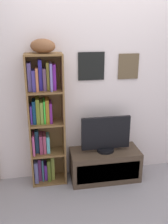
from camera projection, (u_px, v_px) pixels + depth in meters
name	position (u px, v px, depth m)	size (l,w,h in m)	color
back_wall	(100.00, 85.00, 3.17)	(4.80, 0.08, 2.42)	silver
bookshelf	(44.00, 122.00, 3.06)	(0.43, 0.26, 1.64)	brown
football	(43.00, 46.00, 2.74)	(0.29, 0.16, 0.16)	brown
tv_stand	(105.00, 165.00, 3.29)	(0.89, 0.40, 0.40)	#453426
television	(106.00, 135.00, 3.15)	(0.62, 0.22, 0.46)	black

